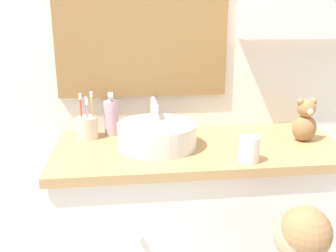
% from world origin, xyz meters
% --- Properties ---
extents(wall_back, '(3.20, 0.18, 2.50)m').
position_xyz_m(wall_back, '(0.02, 0.62, 1.29)').
color(wall_back, silver).
rests_on(wall_back, ground_plane).
extents(vanity_counter, '(1.16, 0.52, 0.88)m').
position_xyz_m(vanity_counter, '(0.00, 0.34, 0.44)').
color(vanity_counter, silver).
rests_on(vanity_counter, ground_plane).
extents(sink_basin, '(0.31, 0.36, 0.17)m').
position_xyz_m(sink_basin, '(-0.17, 0.35, 0.94)').
color(sink_basin, silver).
rests_on(sink_basin, vanity_counter).
extents(toothbrush_holder, '(0.09, 0.09, 0.20)m').
position_xyz_m(toothbrush_holder, '(-0.45, 0.49, 0.94)').
color(toothbrush_holder, beige).
rests_on(toothbrush_holder, vanity_counter).
extents(soap_dispenser, '(0.06, 0.06, 0.19)m').
position_xyz_m(soap_dispenser, '(-0.35, 0.52, 0.96)').
color(soap_dispenser, '#CCA3BC').
rests_on(soap_dispenser, vanity_counter).
extents(teddy_bear, '(0.10, 0.08, 0.18)m').
position_xyz_m(teddy_bear, '(0.44, 0.34, 0.97)').
color(teddy_bear, '#9E7047').
rests_on(teddy_bear, vanity_counter).
extents(drinking_cup, '(0.07, 0.07, 0.09)m').
position_xyz_m(drinking_cup, '(0.14, 0.15, 0.93)').
color(drinking_cup, silver).
rests_on(drinking_cup, vanity_counter).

